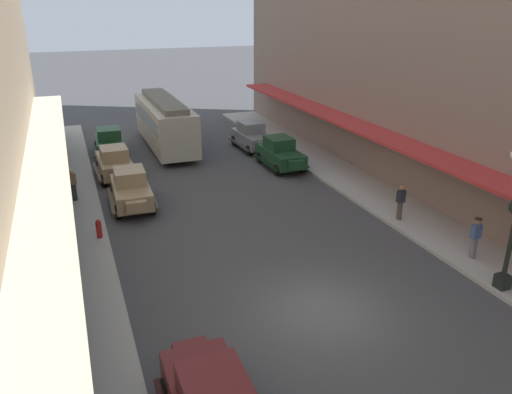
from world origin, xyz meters
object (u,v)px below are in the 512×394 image
object	(u,v)px
parked_car_5	(131,188)
pedestrian_4	(400,202)
parked_car_3	(252,135)
parked_car_1	(109,141)
pedestrian_3	(47,228)
pedestrian_0	(60,177)
pedestrian_2	(73,184)
parked_car_2	(280,152)
parked_car_4	(114,162)
fire_hydrant	(99,228)
pedestrian_1	(475,238)
streetcar	(165,121)

from	to	relation	value
parked_car_5	pedestrian_4	distance (m)	12.83
parked_car_3	parked_car_5	bearing A→B (deg)	-140.62
parked_car_1	pedestrian_3	world-z (taller)	parked_car_1
pedestrian_0	pedestrian_4	bearing A→B (deg)	-32.59
pedestrian_2	pedestrian_3	distance (m)	5.26
parked_car_2	parked_car_5	size ratio (longest dim) A/B	1.00
pedestrian_0	parked_car_4	bearing A→B (deg)	33.53
parked_car_3	parked_car_5	world-z (taller)	same
pedestrian_2	pedestrian_3	world-z (taller)	pedestrian_3
parked_car_5	fire_hydrant	xyz separation A→B (m)	(-1.84, -3.43, -0.38)
parked_car_1	pedestrian_0	size ratio (longest dim) A/B	2.58
fire_hydrant	pedestrian_0	bearing A→B (deg)	102.58
parked_car_3	fire_hydrant	world-z (taller)	parked_car_3
parked_car_5	pedestrian_3	distance (m)	5.31
parked_car_5	pedestrian_1	world-z (taller)	parked_car_5
pedestrian_2	parked_car_1	bearing A→B (deg)	72.48
fire_hydrant	parked_car_1	bearing A→B (deg)	82.22
parked_car_3	pedestrian_4	size ratio (longest dim) A/B	2.62
parked_car_2	fire_hydrant	bearing A→B (deg)	-149.81
parked_car_3	pedestrian_1	distance (m)	18.19
parked_car_1	parked_car_4	distance (m)	4.78
parked_car_4	parked_car_2	bearing A→B (deg)	-10.00
pedestrian_0	pedestrian_4	size ratio (longest dim) A/B	1.02
pedestrian_3	parked_car_4	bearing A→B (deg)	67.18
pedestrian_3	parked_car_2	bearing A→B (deg)	27.18
parked_car_1	parked_car_3	xyz separation A→B (m)	(9.24, -2.01, 0.00)
parked_car_4	pedestrian_1	size ratio (longest dim) A/B	2.57
parked_car_1	streetcar	size ratio (longest dim) A/B	0.45
pedestrian_1	pedestrian_3	xyz separation A→B (m)	(-15.38, 6.82, 0.00)
parked_car_1	parked_car_5	bearing A→B (deg)	-89.57
parked_car_2	pedestrian_3	bearing A→B (deg)	-152.82
pedestrian_0	streetcar	bearing A→B (deg)	45.24
parked_car_2	fire_hydrant	xyz separation A→B (m)	(-11.16, -6.50, -0.38)
parked_car_3	pedestrian_4	bearing A→B (deg)	-82.00
pedestrian_1	pedestrian_3	world-z (taller)	same
parked_car_3	pedestrian_3	size ratio (longest dim) A/B	2.58
parked_car_1	pedestrian_4	world-z (taller)	parked_car_1
pedestrian_3	pedestrian_4	xyz separation A→B (m)	(14.95, -2.70, -0.02)
parked_car_2	parked_car_3	distance (m)	4.47
parked_car_2	pedestrian_4	bearing A→B (deg)	-79.17
parked_car_5	pedestrian_3	xyz separation A→B (m)	(-3.82, -3.69, 0.07)
pedestrian_2	pedestrian_4	size ratio (longest dim) A/B	1.00
parked_car_2	pedestrian_3	size ratio (longest dim) A/B	2.56
fire_hydrant	parked_car_3	bearing A→B (deg)	44.85
pedestrian_2	pedestrian_3	bearing A→B (deg)	-103.15
parked_car_4	streetcar	world-z (taller)	streetcar
parked_car_4	parked_car_1	bearing A→B (deg)	87.59
parked_car_5	pedestrian_1	xyz separation A→B (m)	(11.56, -10.51, 0.07)
fire_hydrant	pedestrian_4	bearing A→B (deg)	-12.83
parked_car_3	parked_car_5	xyz separation A→B (m)	(-9.17, -7.53, 0.00)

